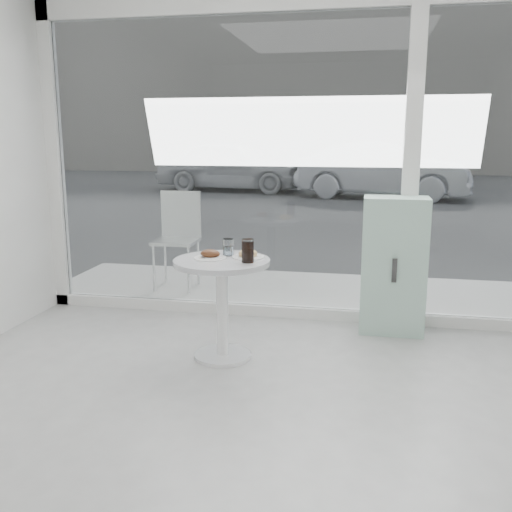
% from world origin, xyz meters
% --- Properties ---
extents(room_shell, '(6.00, 6.00, 6.00)m').
position_xyz_m(room_shell, '(0.00, -0.56, 1.91)').
color(room_shell, silver).
rests_on(room_shell, ground).
extents(storefront, '(5.00, 0.14, 3.00)m').
position_xyz_m(storefront, '(0.07, 3.00, 1.71)').
color(storefront, white).
rests_on(storefront, ground).
extents(main_table, '(0.72, 0.72, 0.77)m').
position_xyz_m(main_table, '(-0.50, 1.90, 0.55)').
color(main_table, white).
rests_on(main_table, ground).
extents(patio_deck, '(5.60, 1.60, 0.05)m').
position_xyz_m(patio_deck, '(0.00, 3.80, 0.03)').
color(patio_deck, beige).
rests_on(patio_deck, ground).
extents(street, '(40.00, 24.00, 0.00)m').
position_xyz_m(street, '(0.00, 16.00, -0.00)').
color(street, '#383838').
rests_on(street, ground).
extents(far_building, '(40.00, 2.00, 8.00)m').
position_xyz_m(far_building, '(0.00, 25.00, 4.00)').
color(far_building, gray).
rests_on(far_building, ground).
extents(mint_cabinet, '(0.54, 0.38, 1.17)m').
position_xyz_m(mint_cabinet, '(0.79, 2.78, 0.58)').
color(mint_cabinet, '#A2CFBA').
rests_on(mint_cabinet, ground).
extents(patio_chair, '(0.46, 0.46, 1.03)m').
position_xyz_m(patio_chair, '(-1.46, 3.70, 0.64)').
color(patio_chair, white).
rests_on(patio_chair, patio_deck).
extents(car_white, '(4.73, 2.32, 1.55)m').
position_xyz_m(car_white, '(-3.62, 15.11, 0.78)').
color(car_white, silver).
rests_on(car_white, street).
extents(car_silver, '(4.76, 2.29, 1.51)m').
position_xyz_m(car_silver, '(0.91, 13.73, 0.75)').
color(car_silver, '#9A9CA1').
rests_on(car_silver, street).
extents(plate_fritter, '(0.24, 0.24, 0.07)m').
position_xyz_m(plate_fritter, '(-0.59, 1.91, 0.80)').
color(plate_fritter, white).
rests_on(plate_fritter, main_table).
extents(plate_donut, '(0.24, 0.24, 0.06)m').
position_xyz_m(plate_donut, '(-0.32, 1.99, 0.79)').
color(plate_donut, white).
rests_on(plate_donut, main_table).
extents(water_tumbler_a, '(0.08, 0.08, 0.13)m').
position_xyz_m(water_tumbler_a, '(-0.48, 2.05, 0.83)').
color(water_tumbler_a, white).
rests_on(water_tumbler_a, main_table).
extents(water_tumbler_b, '(0.08, 0.08, 0.13)m').
position_xyz_m(water_tumbler_b, '(-0.49, 2.06, 0.83)').
color(water_tumbler_b, white).
rests_on(water_tumbler_b, main_table).
extents(cola_glass, '(0.09, 0.09, 0.17)m').
position_xyz_m(cola_glass, '(-0.29, 1.84, 0.85)').
color(cola_glass, white).
rests_on(cola_glass, main_table).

